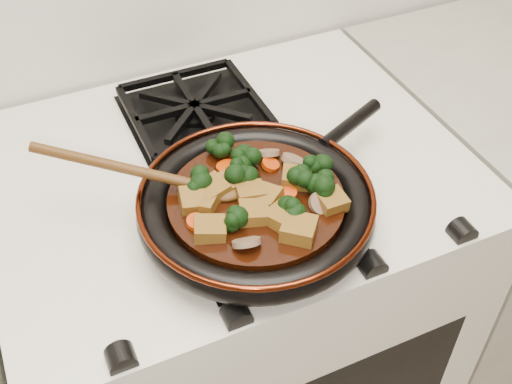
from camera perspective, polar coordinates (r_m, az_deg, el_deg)
name	(u,v)px	position (r m, az deg, el deg)	size (l,w,h in m)	color
stove	(233,326)	(1.37, -2.08, -11.85)	(0.76, 0.60, 0.90)	silver
burner_grate_front	(262,216)	(0.93, 0.55, -2.12)	(0.23, 0.23, 0.03)	black
burner_grate_back	(195,110)	(1.13, -5.46, 7.25)	(0.23, 0.23, 0.03)	black
skillet	(257,205)	(0.90, 0.09, -1.13)	(0.44, 0.34, 0.05)	black
braising_sauce	(256,203)	(0.90, 0.00, -0.97)	(0.25, 0.25, 0.02)	black
tofu_cube_0	(296,179)	(0.91, 3.60, 1.18)	(0.04, 0.04, 0.02)	brown
tofu_cube_1	(220,187)	(0.90, -3.18, 0.43)	(0.03, 0.04, 0.02)	brown
tofu_cube_2	(213,190)	(0.89, -3.82, 0.19)	(0.04, 0.04, 0.02)	brown
tofu_cube_3	(332,201)	(0.88, 6.76, -0.82)	(0.04, 0.04, 0.02)	brown
tofu_cube_4	(195,201)	(0.88, -5.46, -0.79)	(0.04, 0.04, 0.02)	brown
tofu_cube_5	(267,198)	(0.88, 1.01, -0.51)	(0.04, 0.03, 0.02)	brown
tofu_cube_6	(250,194)	(0.88, -0.49, -0.13)	(0.04, 0.04, 0.02)	brown
tofu_cube_7	(281,217)	(0.85, 2.25, -2.24)	(0.04, 0.04, 0.02)	brown
tofu_cube_8	(210,229)	(0.84, -4.13, -3.33)	(0.04, 0.04, 0.02)	brown
tofu_cube_9	(254,213)	(0.86, -0.17, -1.91)	(0.04, 0.04, 0.02)	brown
tofu_cube_10	(205,203)	(0.87, -4.58, -0.98)	(0.04, 0.03, 0.02)	brown
tofu_cube_11	(299,230)	(0.84, 3.84, -3.35)	(0.04, 0.04, 0.02)	brown
broccoli_floret_0	(197,187)	(0.90, -5.23, 0.46)	(0.06, 0.06, 0.05)	black
broccoli_floret_1	(302,182)	(0.90, 4.12, 0.88)	(0.06, 0.06, 0.05)	black
broccoli_floret_2	(241,175)	(0.91, -1.35, 1.51)	(0.06, 0.06, 0.05)	black
broccoli_floret_3	(314,165)	(0.93, 5.14, 2.43)	(0.05, 0.05, 0.05)	black
broccoli_floret_4	(223,149)	(0.95, -2.98, 3.84)	(0.06, 0.06, 0.05)	black
broccoli_floret_5	(244,160)	(0.93, -1.07, 2.90)	(0.06, 0.06, 0.05)	black
broccoli_floret_6	(299,210)	(0.86, 3.81, -1.61)	(0.06, 0.06, 0.05)	black
broccoli_floret_7	(318,189)	(0.89, 5.57, 0.28)	(0.06, 0.06, 0.05)	black
broccoli_floret_8	(231,219)	(0.85, -2.26, -2.43)	(0.06, 0.06, 0.05)	black
carrot_coin_0	(196,222)	(0.85, -5.32, -2.68)	(0.03, 0.03, 0.01)	#C03405
carrot_coin_1	(306,178)	(0.91, 4.50, 1.23)	(0.03, 0.03, 0.01)	#C03405
carrot_coin_2	(276,215)	(0.86, 1.83, -2.09)	(0.03, 0.03, 0.01)	#C03405
carrot_coin_3	(227,167)	(0.93, -2.60, 2.22)	(0.03, 0.03, 0.01)	#C03405
carrot_coin_4	(287,193)	(0.89, 2.78, -0.10)	(0.03, 0.03, 0.01)	#C03405
carrot_coin_5	(270,164)	(0.93, 1.28, 2.46)	(0.03, 0.03, 0.01)	#C03405
mushroom_slice_0	(321,203)	(0.88, 5.78, -0.98)	(0.03, 0.03, 0.01)	#7D6148
mushroom_slice_1	(246,242)	(0.82, -0.85, -4.49)	(0.04, 0.04, 0.01)	#7D6148
mushroom_slice_2	(209,229)	(0.84, -4.18, -3.30)	(0.03, 0.03, 0.01)	#7D6148
mushroom_slice_3	(294,160)	(0.94, 3.39, 2.81)	(0.04, 0.04, 0.01)	#7D6148
mushroom_slice_4	(268,153)	(0.95, 1.09, 3.50)	(0.03, 0.03, 0.01)	#7D6148
wooden_spoon	(167,178)	(0.89, -7.96, 1.24)	(0.16, 0.11, 0.27)	#4F2F11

